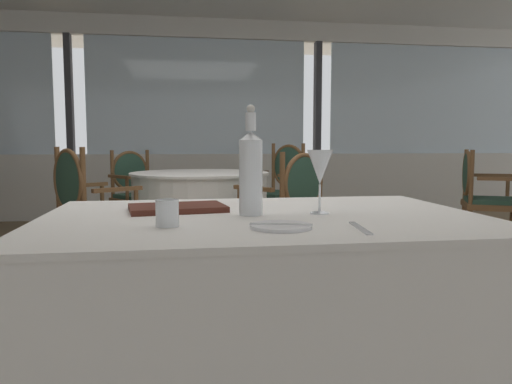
{
  "coord_description": "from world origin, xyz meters",
  "views": [
    {
      "loc": [
        -0.25,
        -2.78,
        0.98
      ],
      "look_at": [
        0.0,
        -1.16,
        0.82
      ],
      "focal_mm": 34.34,
      "sensor_mm": 36.0,
      "label": 1
    }
  ],
  "objects_px": {
    "menu_book": "(177,208)",
    "dining_chair_0_0": "(86,204)",
    "water_tumbler": "(167,213)",
    "dining_chair_0_3": "(137,188)",
    "water_bottle": "(251,170)",
    "dining_chair_0_2": "(280,185)",
    "dining_chair_1_0": "(482,193)",
    "dining_chair_0_1": "(289,206)",
    "wine_glass": "(320,168)",
    "side_plate": "(281,226)"
  },
  "relations": [
    {
      "from": "menu_book",
      "to": "dining_chair_0_0",
      "type": "height_order",
      "value": "dining_chair_0_0"
    },
    {
      "from": "water_tumbler",
      "to": "dining_chair_0_3",
      "type": "xyz_separation_m",
      "value": [
        -0.39,
        3.58,
        -0.24
      ]
    },
    {
      "from": "water_bottle",
      "to": "dining_chair_0_2",
      "type": "distance_m",
      "value": 3.27
    },
    {
      "from": "water_tumbler",
      "to": "dining_chair_1_0",
      "type": "xyz_separation_m",
      "value": [
        2.62,
        2.45,
        -0.22
      ]
    },
    {
      "from": "dining_chair_1_0",
      "to": "dining_chair_0_1",
      "type": "bearing_deg",
      "value": -139.01
    },
    {
      "from": "water_bottle",
      "to": "dining_chair_0_0",
      "type": "relative_size",
      "value": 0.38
    },
    {
      "from": "wine_glass",
      "to": "dining_chair_0_2",
      "type": "relative_size",
      "value": 0.22
    },
    {
      "from": "dining_chair_0_2",
      "to": "dining_chair_1_0",
      "type": "xyz_separation_m",
      "value": [
        1.6,
        -0.91,
        -0.02
      ]
    },
    {
      "from": "dining_chair_0_0",
      "to": "dining_chair_0_2",
      "type": "xyz_separation_m",
      "value": [
        1.65,
        1.2,
        0.02
      ]
    },
    {
      "from": "water_tumbler",
      "to": "dining_chair_0_0",
      "type": "distance_m",
      "value": 2.26
    },
    {
      "from": "water_bottle",
      "to": "dining_chair_1_0",
      "type": "relative_size",
      "value": 0.39
    },
    {
      "from": "wine_glass",
      "to": "dining_chair_0_1",
      "type": "distance_m",
      "value": 1.81
    },
    {
      "from": "water_bottle",
      "to": "dining_chair_0_2",
      "type": "height_order",
      "value": "water_bottle"
    },
    {
      "from": "dining_chair_0_2",
      "to": "dining_chair_0_3",
      "type": "height_order",
      "value": "dining_chair_0_2"
    },
    {
      "from": "water_bottle",
      "to": "dining_chair_0_0",
      "type": "distance_m",
      "value": 2.19
    },
    {
      "from": "wine_glass",
      "to": "dining_chair_1_0",
      "type": "height_order",
      "value": "wine_glass"
    },
    {
      "from": "dining_chair_1_0",
      "to": "wine_glass",
      "type": "bearing_deg",
      "value": -107.71
    },
    {
      "from": "dining_chair_0_2",
      "to": "dining_chair_1_0",
      "type": "relative_size",
      "value": 1.06
    },
    {
      "from": "dining_chair_0_0",
      "to": "dining_chair_0_3",
      "type": "xyz_separation_m",
      "value": [
        0.23,
        1.42,
        -0.02
      ]
    },
    {
      "from": "dining_chair_0_0",
      "to": "wine_glass",
      "type": "bearing_deg",
      "value": -96.21
    },
    {
      "from": "menu_book",
      "to": "dining_chair_0_0",
      "type": "distance_m",
      "value": 1.95
    },
    {
      "from": "water_bottle",
      "to": "dining_chair_0_3",
      "type": "distance_m",
      "value": 3.47
    },
    {
      "from": "menu_book",
      "to": "dining_chair_0_3",
      "type": "bearing_deg",
      "value": 88.9
    },
    {
      "from": "water_tumbler",
      "to": "menu_book",
      "type": "xyz_separation_m",
      "value": [
        0.03,
        0.34,
        -0.03
      ]
    },
    {
      "from": "water_tumbler",
      "to": "dining_chair_0_2",
      "type": "relative_size",
      "value": 0.08
    },
    {
      "from": "dining_chair_0_1",
      "to": "dining_chair_0_2",
      "type": "height_order",
      "value": "dining_chair_0_2"
    },
    {
      "from": "side_plate",
      "to": "dining_chair_0_0",
      "type": "relative_size",
      "value": 0.18
    },
    {
      "from": "water_bottle",
      "to": "dining_chair_0_1",
      "type": "xyz_separation_m",
      "value": [
        0.53,
        1.75,
        -0.35
      ]
    },
    {
      "from": "wine_glass",
      "to": "dining_chair_0_0",
      "type": "bearing_deg",
      "value": 119.75
    },
    {
      "from": "menu_book",
      "to": "dining_chair_0_2",
      "type": "xyz_separation_m",
      "value": [
        1.0,
        3.02,
        -0.17
      ]
    },
    {
      "from": "side_plate",
      "to": "dining_chair_0_2",
      "type": "relative_size",
      "value": 0.18
    },
    {
      "from": "side_plate",
      "to": "water_bottle",
      "type": "relative_size",
      "value": 0.48
    },
    {
      "from": "side_plate",
      "to": "water_bottle",
      "type": "distance_m",
      "value": 0.31
    },
    {
      "from": "dining_chair_0_2",
      "to": "menu_book",
      "type": "bearing_deg",
      "value": 35.75
    },
    {
      "from": "side_plate",
      "to": "dining_chair_0_0",
      "type": "bearing_deg",
      "value": 112.78
    },
    {
      "from": "dining_chair_0_0",
      "to": "dining_chair_0_1",
      "type": "distance_m",
      "value": 1.43
    },
    {
      "from": "water_tumbler",
      "to": "dining_chair_0_3",
      "type": "relative_size",
      "value": 0.08
    },
    {
      "from": "water_tumbler",
      "to": "dining_chair_0_0",
      "type": "relative_size",
      "value": 0.08
    },
    {
      "from": "water_tumbler",
      "to": "dining_chair_0_2",
      "type": "bearing_deg",
      "value": 73.01
    },
    {
      "from": "side_plate",
      "to": "menu_book",
      "type": "bearing_deg",
      "value": 125.24
    },
    {
      "from": "dining_chair_0_0",
      "to": "dining_chair_0_2",
      "type": "distance_m",
      "value": 2.04
    },
    {
      "from": "dining_chair_0_3",
      "to": "dining_chair_1_0",
      "type": "distance_m",
      "value": 3.22
    },
    {
      "from": "water_tumbler",
      "to": "dining_chair_1_0",
      "type": "height_order",
      "value": "dining_chair_1_0"
    },
    {
      "from": "wine_glass",
      "to": "water_tumbler",
      "type": "distance_m",
      "value": 0.55
    },
    {
      "from": "water_tumbler",
      "to": "dining_chair_0_3",
      "type": "bearing_deg",
      "value": 96.26
    },
    {
      "from": "dining_chair_0_0",
      "to": "dining_chair_0_2",
      "type": "bearing_deg",
      "value": 0.0
    },
    {
      "from": "side_plate",
      "to": "wine_glass",
      "type": "xyz_separation_m",
      "value": [
        0.19,
        0.26,
        0.15
      ]
    },
    {
      "from": "wine_glass",
      "to": "water_tumbler",
      "type": "xyz_separation_m",
      "value": [
        -0.51,
        -0.19,
        -0.12
      ]
    },
    {
      "from": "water_bottle",
      "to": "water_tumbler",
      "type": "bearing_deg",
      "value": -144.75
    },
    {
      "from": "dining_chair_0_0",
      "to": "dining_chair_0_1",
      "type": "bearing_deg",
      "value": -44.84
    }
  ]
}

